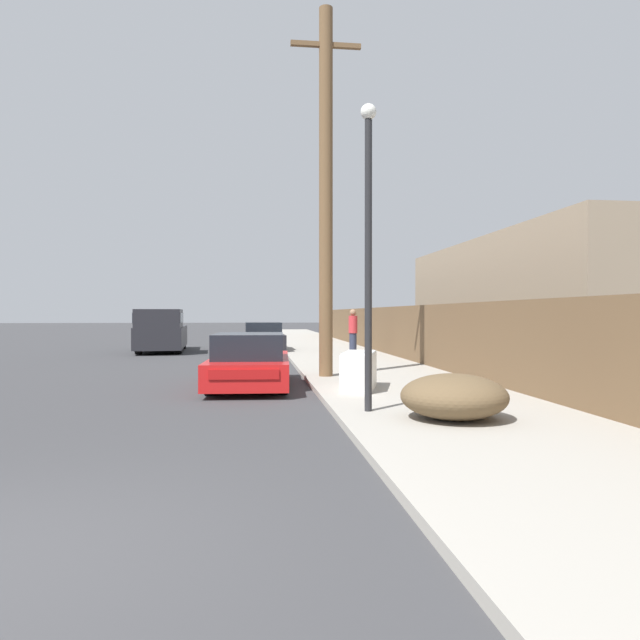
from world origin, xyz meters
The scene contains 11 objects.
sidewalk_curb centered at (5.30, 23.50, 0.06)m, with size 4.20×63.00×0.12m, color #9E998E.
discarded_fridge centered at (4.11, 7.78, 0.51)m, with size 1.05×1.67×0.81m.
parked_sports_car_red centered at (1.81, 9.30, 0.57)m, with size 2.00×4.49×1.26m.
car_parked_mid centered at (2.31, 21.66, 0.63)m, with size 1.91×4.32×1.34m.
pickup_truck centered at (-2.20, 22.09, 0.95)m, with size 2.39×5.88×1.91m.
utility_pole centered at (3.73, 10.38, 4.89)m, with size 1.80×0.35×9.38m.
street_lamp centered at (3.75, 5.08, 3.01)m, with size 0.26×0.26×5.01m.
brush_pile centered at (4.90, 4.23, 0.46)m, with size 1.61×1.59×0.69m.
wooden_fence centered at (7.25, 19.91, 1.06)m, with size 0.08×43.31×1.87m, color brown.
building_right_house centered at (12.25, 14.53, 2.12)m, with size 6.00×13.49×4.24m, color gray.
pedestrian centered at (5.72, 17.68, 1.04)m, with size 0.34×0.34×1.78m.
Camera 1 is at (1.89, -4.06, 1.71)m, focal length 32.00 mm.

